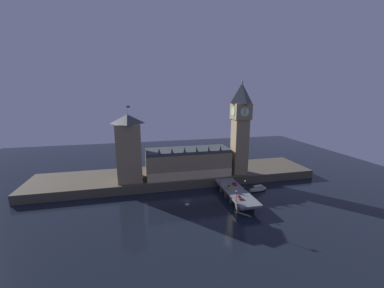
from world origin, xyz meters
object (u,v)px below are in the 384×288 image
(car_northbound_trail, at_px, (239,197))
(pedestrian_near_rail, at_px, (236,199))
(clock_tower, at_px, (240,126))
(boat_downstream, at_px, (258,189))
(victoria_tower, at_px, (129,148))
(street_lamp_mid, at_px, (245,184))
(pedestrian_mid_walk, at_px, (243,188))
(pedestrian_far_rail, at_px, (220,182))
(car_northbound_lead, at_px, (229,187))
(street_lamp_near, at_px, (236,195))
(car_southbound_trail, at_px, (234,184))

(car_northbound_trail, bearing_deg, pedestrian_near_rail, -138.21)
(clock_tower, relative_size, pedestrian_near_rail, 40.17)
(pedestrian_near_rail, height_order, boat_downstream, pedestrian_near_rail)
(victoria_tower, bearing_deg, street_lamp_mid, -25.21)
(victoria_tower, xyz_separation_m, car_northbound_trail, (65.02, -46.62, -23.83))
(victoria_tower, distance_m, street_lamp_mid, 84.66)
(pedestrian_mid_walk, bearing_deg, pedestrian_far_rail, 132.20)
(car_northbound_lead, bearing_deg, victoria_tower, 155.36)
(clock_tower, xyz_separation_m, pedestrian_mid_walk, (-9.91, -30.62, -37.26))
(pedestrian_mid_walk, height_order, boat_downstream, pedestrian_mid_walk)
(car_northbound_lead, xyz_separation_m, boat_downstream, (23.97, 3.44, -5.31))
(victoria_tower, distance_m, car_northbound_trail, 83.48)
(pedestrian_mid_walk, xyz_separation_m, street_lamp_mid, (0.40, -1.32, 3.15))
(victoria_tower, relative_size, street_lamp_near, 7.88)
(street_lamp_near, bearing_deg, pedestrian_mid_walk, 52.57)
(pedestrian_mid_walk, distance_m, street_lamp_mid, 3.44)
(victoria_tower, height_order, boat_downstream, victoria_tower)
(car_southbound_trail, xyz_separation_m, pedestrian_far_rail, (-8.91, 4.98, 0.28))
(pedestrian_far_rail, xyz_separation_m, boat_downstream, (26.94, -5.82, -5.50))
(pedestrian_near_rail, relative_size, boat_downstream, 0.12)
(car_southbound_trail, bearing_deg, pedestrian_far_rail, 150.80)
(car_southbound_trail, bearing_deg, street_lamp_near, -111.07)
(victoria_tower, xyz_separation_m, pedestrian_mid_walk, (73.93, -33.67, -23.61))
(car_southbound_trail, distance_m, boat_downstream, 18.79)
(street_lamp_mid, bearing_deg, pedestrian_near_rail, -130.66)
(pedestrian_near_rail, bearing_deg, pedestrian_far_rail, 90.00)
(victoria_tower, distance_m, pedestrian_mid_walk, 84.60)
(street_lamp_near, bearing_deg, clock_tower, 64.57)
(victoria_tower, xyz_separation_m, boat_downstream, (88.99, -26.39, -29.16))
(clock_tower, relative_size, victoria_tower, 1.32)
(pedestrian_near_rail, relative_size, pedestrian_mid_walk, 1.00)
(pedestrian_near_rail, height_order, street_lamp_mid, street_lamp_mid)
(victoria_tower, height_order, car_southbound_trail, victoria_tower)
(clock_tower, relative_size, car_northbound_lead, 18.50)
(car_northbound_lead, bearing_deg, street_lamp_mid, -28.99)
(car_northbound_lead, relative_size, street_lamp_mid, 0.59)
(street_lamp_mid, height_order, boat_downstream, street_lamp_mid)
(clock_tower, xyz_separation_m, boat_downstream, (5.15, -23.34, -42.80))
(victoria_tower, distance_m, car_southbound_trail, 79.13)
(pedestrian_far_rail, xyz_separation_m, street_lamp_mid, (12.28, -14.42, 3.20))
(pedestrian_near_rail, distance_m, pedestrian_far_rail, 28.71)
(victoria_tower, bearing_deg, street_lamp_near, -38.88)
(clock_tower, height_order, street_lamp_mid, clock_tower)
(car_northbound_lead, distance_m, car_southbound_trail, 7.32)
(car_northbound_lead, relative_size, street_lamp_near, 0.56)
(car_southbound_trail, xyz_separation_m, street_lamp_mid, (3.37, -9.44, 3.49))
(clock_tower, bearing_deg, street_lamp_mid, -106.58)
(car_southbound_trail, height_order, pedestrian_far_rail, pedestrian_far_rail)
(street_lamp_near, bearing_deg, victoria_tower, 141.12)
(car_southbound_trail, distance_m, pedestrian_far_rail, 10.21)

